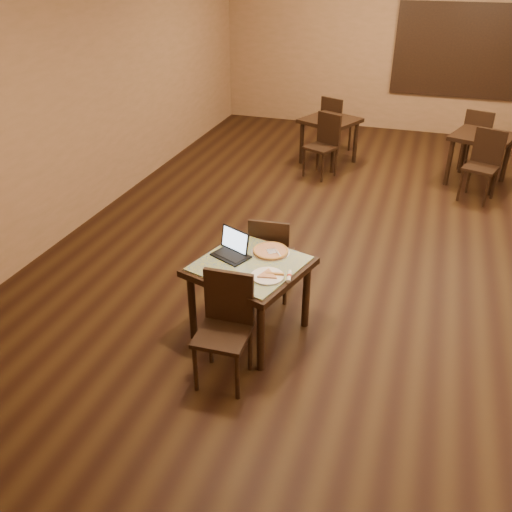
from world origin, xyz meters
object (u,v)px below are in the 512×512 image
(other_table_a_chair_near, at_px, (484,161))
(chair_main_far, at_px, (270,254))
(other_table_b_chair_far, at_px, (334,122))
(chair_main_near, at_px, (226,322))
(other_table_a, at_px, (482,143))
(laptop, at_px, (233,248))
(other_table_b_chair_near, at_px, (324,141))
(tiled_table, at_px, (250,273))
(other_table_b, at_px, (330,126))
(pizza_pan, at_px, (271,252))
(other_table_a_chair_far, at_px, (478,137))

(other_table_a_chair_near, bearing_deg, chair_main_far, -103.13)
(chair_main_far, height_order, other_table_b_chair_far, other_table_b_chair_far)
(chair_main_near, bearing_deg, other_table_a, 65.84)
(laptop, bearing_deg, other_table_b_chair_near, 114.30)
(other_table_b_chair_near, bearing_deg, other_table_a, 33.40)
(tiled_table, xyz_separation_m, other_table_b, (-0.24, 4.83, -0.03))
(chair_main_far, xyz_separation_m, other_table_a_chair_near, (2.13, 3.43, 0.04))
(chair_main_far, distance_m, pizza_pan, 0.46)
(pizza_pan, distance_m, other_table_a_chair_far, 5.36)
(tiled_table, relative_size, other_table_b_chair_far, 1.18)
(chair_main_near, distance_m, pizza_pan, 0.89)
(other_table_a, height_order, other_table_b, other_table_a)
(other_table_b, height_order, other_table_b_chair_far, other_table_b_chair_far)
(chair_main_far, height_order, laptop, laptop)
(laptop, distance_m, other_table_b, 4.73)
(other_table_b_chair_far, bearing_deg, laptop, 114.90)
(chair_main_far, bearing_deg, other_table_b_chair_near, -91.76)
(other_table_a, height_order, other_table_a_chair_far, other_table_a_chair_far)
(other_table_b, distance_m, other_table_b_chair_near, 0.58)
(pizza_pan, xyz_separation_m, other_table_b, (-0.36, 4.59, -0.14))
(tiled_table, bearing_deg, other_table_a_chair_far, 84.85)
(other_table_b, bearing_deg, tiled_table, -63.05)
(tiled_table, xyz_separation_m, other_table_b_chair_far, (-0.28, 5.40, -0.11))
(other_table_a_chair_far, relative_size, other_table_b_chair_far, 1.02)
(other_table_a_chair_near, xyz_separation_m, other_table_b, (-2.38, 0.78, 0.06))
(chair_main_near, height_order, other_table_b, chair_main_near)
(chair_main_far, bearing_deg, other_table_a_chair_near, -127.00)
(other_table_b_chair_near, bearing_deg, other_table_a_chair_near, 19.13)
(other_table_b_chair_near, bearing_deg, other_table_b_chair_far, 117.52)
(chair_main_far, xyz_separation_m, other_table_b, (-0.25, 4.21, 0.10))
(chair_main_near, bearing_deg, other_table_b, 90.30)
(chair_main_near, bearing_deg, tiled_table, 87.46)
(other_table_a_chair_near, xyz_separation_m, other_table_b_chair_near, (-2.35, 0.20, -0.01))
(other_table_a_chair_far, xyz_separation_m, other_table_b_chair_far, (-2.36, 0.18, -0.01))
(chair_main_far, relative_size, other_table_a_chair_near, 0.94)
(laptop, height_order, other_table_b, laptop)
(pizza_pan, distance_m, other_table_b, 4.61)
(other_table_a, xyz_separation_m, other_table_b, (-2.36, 0.19, -0.01))
(pizza_pan, relative_size, other_table_b_chair_near, 0.36)
(other_table_a, bearing_deg, laptop, -98.30)
(chair_main_near, height_order, chair_main_far, chair_main_near)
(tiled_table, bearing_deg, other_table_b_chair_far, 109.55)
(other_table_a_chair_near, relative_size, other_table_b_chair_near, 1.02)
(laptop, bearing_deg, chair_main_far, 92.31)
(chair_main_far, xyz_separation_m, other_table_a, (2.10, 4.02, 0.11))
(laptop, bearing_deg, chair_main_near, -50.49)
(chair_main_far, distance_m, other_table_b, 4.22)
(other_table_a_chair_near, xyz_separation_m, other_table_a_chair_far, (-0.06, 1.17, 0.00))
(chair_main_near, height_order, other_table_a, chair_main_near)
(other_table_a_chair_far, height_order, other_table_b_chair_far, other_table_a_chair_far)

